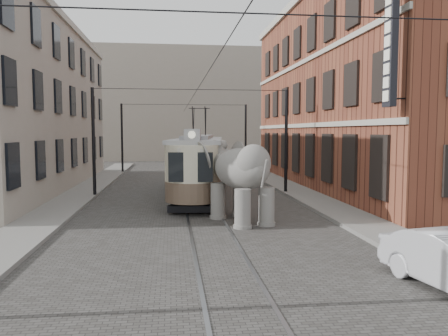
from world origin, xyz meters
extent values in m
plane|color=#464441|center=(0.00, 0.00, 0.00)|extent=(120.00, 120.00, 0.00)
cube|color=slate|center=(6.00, 0.00, 0.07)|extent=(2.00, 60.00, 0.15)
cube|color=slate|center=(-6.50, 0.00, 0.07)|extent=(2.00, 60.00, 0.15)
cube|color=brown|center=(11.00, 9.00, 6.00)|extent=(8.00, 26.00, 12.00)
cube|color=gray|center=(-11.00, 10.00, 5.00)|extent=(7.00, 24.00, 10.00)
cube|color=gray|center=(0.00, 40.00, 7.00)|extent=(28.00, 10.00, 14.00)
camera|label=1|loc=(-1.36, -18.78, 3.63)|focal=35.33mm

